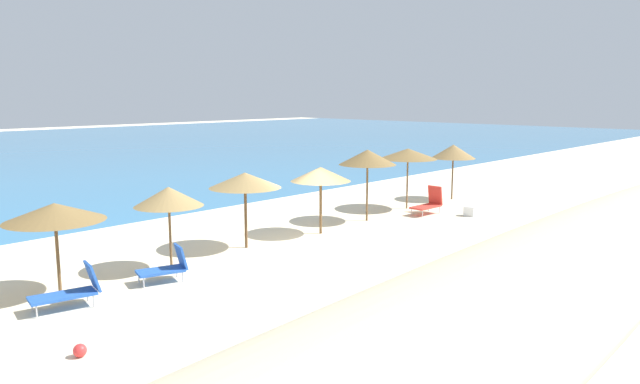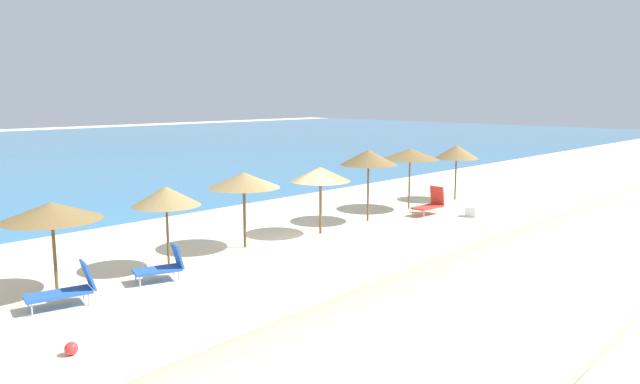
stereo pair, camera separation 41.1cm
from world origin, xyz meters
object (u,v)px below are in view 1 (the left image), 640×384
beach_ball (80,350)px  beach_umbrella_3 (245,180)px  beach_umbrella_6 (408,154)px  beach_umbrella_4 (321,174)px  beach_umbrella_1 (55,212)px  beach_umbrella_5 (368,157)px  cooler_box (470,211)px  beach_umbrella_2 (169,197)px  lounge_chair_1 (429,203)px  lounge_chair_2 (167,266)px  beach_umbrella_7 (453,152)px  lounge_chair_0 (71,290)px

beach_ball → beach_umbrella_3: bearing=28.3°
beach_umbrella_6 → beach_umbrella_4: bearing=-175.4°
beach_umbrella_1 → beach_umbrella_4: beach_umbrella_4 is taller
beach_umbrella_5 → beach_umbrella_1: bearing=179.5°
beach_umbrella_1 → cooler_box: (15.98, -2.63, -1.91)m
beach_umbrella_2 → lounge_chair_1: beach_umbrella_2 is taller
lounge_chair_2 → beach_umbrella_2: bearing=-21.1°
beach_umbrella_2 → beach_umbrella_7: 15.90m
beach_umbrella_3 → cooler_box: bearing=-15.9°
lounge_chair_0 → lounge_chair_1: lounge_chair_1 is taller
beach_umbrella_3 → beach_umbrella_7: size_ratio=0.95×
beach_umbrella_2 → cooler_box: size_ratio=5.48×
lounge_chair_2 → beach_umbrella_6: bearing=-66.7°
beach_umbrella_5 → lounge_chair_0: beach_umbrella_5 is taller
beach_umbrella_5 → beach_umbrella_7: size_ratio=1.08×
beach_umbrella_5 → beach_umbrella_3: bearing=177.7°
beach_umbrella_2 → beach_umbrella_6: bearing=2.0°
beach_umbrella_1 → beach_ball: beach_umbrella_1 is taller
beach_umbrella_5 → beach_umbrella_6: bearing=5.8°
beach_umbrella_3 → beach_ball: (-7.62, -4.10, -2.11)m
beach_umbrella_3 → cooler_box: 10.33m
beach_umbrella_2 → beach_umbrella_3: bearing=6.2°
beach_umbrella_4 → beach_ball: (-10.79, -3.69, -2.04)m
beach_umbrella_1 → beach_umbrella_3: 6.25m
beach_umbrella_3 → lounge_chair_2: 4.41m
lounge_chair_1 → beach_umbrella_7: bearing=-70.9°
beach_umbrella_2 → beach_ball: beach_umbrella_2 is taller
beach_umbrella_3 → beach_ball: beach_umbrella_3 is taller
beach_umbrella_4 → beach_umbrella_5: (2.89, 0.17, 0.38)m
cooler_box → beach_umbrella_5: bearing=145.4°
beach_ball → cooler_box: size_ratio=0.59×
beach_umbrella_6 → beach_umbrella_7: 3.49m
beach_umbrella_5 → lounge_chair_1: 3.71m
beach_umbrella_5 → lounge_chair_2: 10.16m
beach_umbrella_4 → beach_umbrella_6: size_ratio=0.91×
cooler_box → beach_umbrella_1: bearing=170.7°
lounge_chair_2 → lounge_chair_0: bearing=109.5°
beach_umbrella_7 → cooler_box: (-3.06, -2.66, -2.11)m
beach_umbrella_7 → lounge_chair_1: (-3.85, -1.17, -1.84)m
beach_umbrella_7 → beach_ball: beach_umbrella_7 is taller
beach_umbrella_3 → beach_umbrella_7: bearing=-0.5°
beach_umbrella_5 → cooler_box: bearing=-34.6°
beach_umbrella_6 → lounge_chair_0: (-15.80, -1.42, -2.00)m
beach_umbrella_5 → beach_ball: size_ratio=10.93×
lounge_chair_1 → lounge_chair_2: size_ratio=1.07×
beach_umbrella_2 → cooler_box: (12.83, -2.44, -1.93)m
beach_umbrella_3 → beach_umbrella_6: beach_umbrella_6 is taller
beach_umbrella_2 → lounge_chair_1: (12.04, -0.95, -1.67)m
beach_umbrella_1 → beach_umbrella_5: bearing=-0.5°
beach_umbrella_1 → lounge_chair_2: size_ratio=1.73×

